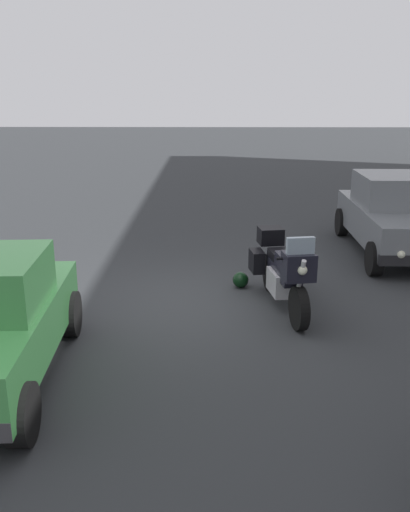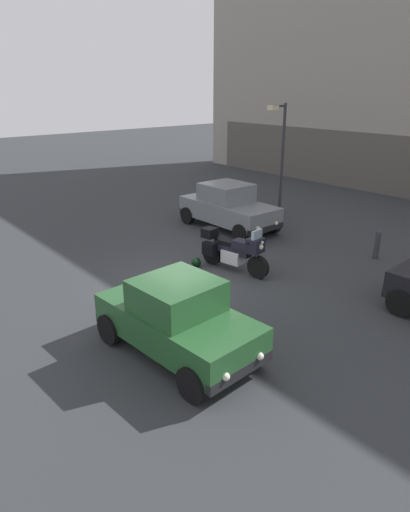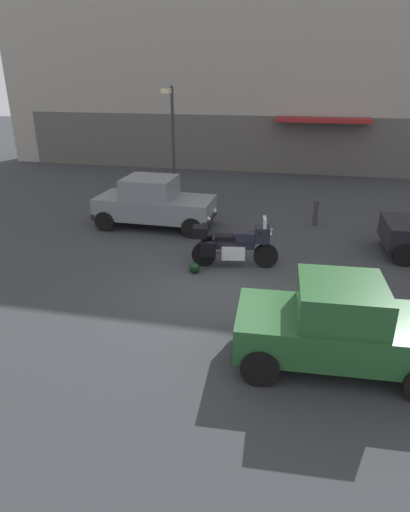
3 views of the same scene
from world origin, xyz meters
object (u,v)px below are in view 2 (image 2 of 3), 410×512
at_px(motorcycle, 233,250).
at_px(car_hatchback_near, 228,207).
at_px(car_compact_side, 177,319).
at_px(helmet, 196,262).
at_px(bollard_curbside, 377,244).
at_px(streetlamp_curbside, 280,147).

bearing_deg(motorcycle, car_hatchback_near, 129.91).
bearing_deg(car_hatchback_near, car_compact_side, -49.14).
xyz_separation_m(helmet, car_hatchback_near, (-2.18, 3.32, 0.67)).
bearing_deg(bollard_curbside, helmet, -123.57).
xyz_separation_m(car_compact_side, streetlamp_curbside, (-5.67, 9.45, 1.89)).
relative_size(car_compact_side, bollard_curbside, 3.93).
xyz_separation_m(motorcycle, helmet, (-0.89, -0.63, -0.48)).
bearing_deg(helmet, motorcycle, 35.21).
relative_size(streetlamp_curbside, bollard_curbside, 4.78).
bearing_deg(helmet, car_compact_side, -44.02).
relative_size(helmet, streetlamp_curbside, 0.06).
bearing_deg(bollard_curbside, car_hatchback_near, -166.36).
relative_size(car_compact_side, streetlamp_curbside, 0.82).
relative_size(helmet, car_hatchback_near, 0.07).
relative_size(motorcycle, bollard_curbside, 2.50).
bearing_deg(car_compact_side, car_hatchback_near, 126.90).
bearing_deg(streetlamp_curbside, motorcycle, -59.92).
height_order(motorcycle, car_compact_side, car_compact_side).
xyz_separation_m(car_hatchback_near, bollard_curbside, (5.22, 1.27, -0.33)).
height_order(motorcycle, car_hatchback_near, car_hatchback_near).
distance_m(streetlamp_curbside, bollard_curbside, 6.10).
xyz_separation_m(motorcycle, streetlamp_curbside, (-3.28, 5.66, 2.04)).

